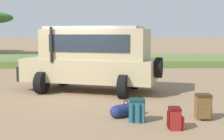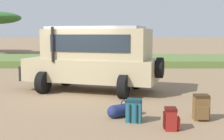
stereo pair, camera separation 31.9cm
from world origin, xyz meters
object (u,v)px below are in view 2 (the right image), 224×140
at_px(safari_vehicle, 94,57).
at_px(backpack_near_rear_wheel, 201,108).
at_px(backpack_cluster_center, 171,119).
at_px(backpack_beside_front_wheel, 134,111).
at_px(duffel_bag_low_black_case, 123,110).

xyz_separation_m(safari_vehicle, backpack_near_rear_wheel, (2.95, -3.96, -0.98)).
bearing_deg(backpack_cluster_center, safari_vehicle, 113.15).
bearing_deg(backpack_beside_front_wheel, safari_vehicle, 106.69).
xyz_separation_m(safari_vehicle, backpack_cluster_center, (2.04, -4.78, -1.05)).
height_order(safari_vehicle, backpack_beside_front_wheel, safari_vehicle).
distance_m(backpack_beside_front_wheel, duffel_bag_low_black_case, 0.57).
bearing_deg(backpack_near_rear_wheel, backpack_cluster_center, -138.06).
xyz_separation_m(backpack_cluster_center, backpack_near_rear_wheel, (0.91, 0.82, 0.07)).
distance_m(backpack_beside_front_wheel, backpack_near_rear_wheel, 1.72).
bearing_deg(backpack_near_rear_wheel, backpack_beside_front_wheel, -174.15).
distance_m(safari_vehicle, backpack_beside_front_wheel, 4.44).
distance_m(safari_vehicle, backpack_near_rear_wheel, 5.04).
height_order(backpack_beside_front_wheel, backpack_near_rear_wheel, backpack_near_rear_wheel).
height_order(safari_vehicle, backpack_cluster_center, safari_vehicle).
bearing_deg(backpack_beside_front_wheel, backpack_near_rear_wheel, 5.85).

